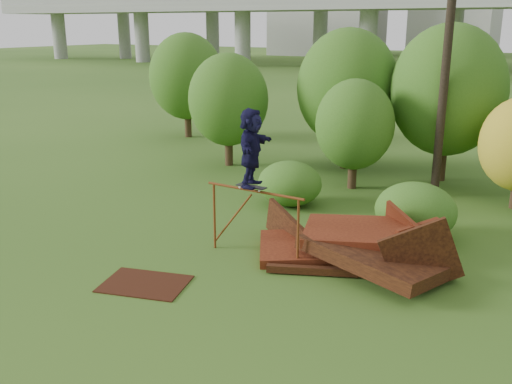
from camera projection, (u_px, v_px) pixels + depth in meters
The scene contains 14 objects.
ground at pixel (243, 288), 12.62m from camera, with size 240.00×240.00×0.00m, color #2D5116.
scrap_pile at pixel (353, 248), 13.86m from camera, with size 5.58×3.40×1.93m.
grind_rail at pixel (254, 209), 13.93m from camera, with size 2.75×0.21×1.77m.
skateboard at pixel (251, 187), 13.82m from camera, with size 0.80×0.25×0.08m.
skater at pixel (251, 148), 13.54m from camera, with size 1.75×0.56×1.89m, color #121033.
flat_plate at pixel (145, 284), 12.81m from camera, with size 1.87×1.33×0.03m, color #33160B.
tree_0 at pixel (228, 100), 22.91m from camera, with size 3.24×3.24×4.57m.
tree_1 at pixel (347, 88), 22.32m from camera, with size 3.97×3.97×5.53m.
tree_2 at pixel (355, 125), 19.72m from camera, with size 2.74×2.74×3.86m.
tree_3 at pixel (448, 90), 20.46m from camera, with size 4.11×4.11×5.71m.
tree_6 at pixel (187, 76), 28.74m from camera, with size 3.77×3.77×5.26m.
shrub_left at pixel (290, 183), 18.25m from camera, with size 2.08×1.92×1.44m, color #294F15.
shrub_right at pixel (415, 211), 15.39m from camera, with size 2.19×2.01×1.55m, color #294F15.
utility_pole at pixel (447, 53), 18.12m from camera, with size 1.40×0.28×9.36m.
Camera 1 is at (5.95, -9.84, 5.62)m, focal length 40.00 mm.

